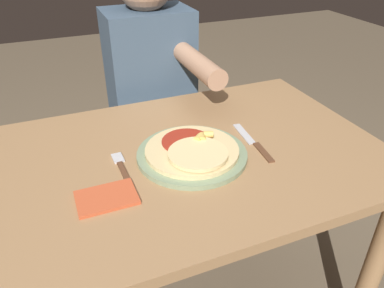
# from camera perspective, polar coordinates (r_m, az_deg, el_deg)

# --- Properties ---
(dining_table) EXTENTS (1.16, 0.73, 0.72)m
(dining_table) POSITION_cam_1_polar(r_m,az_deg,el_deg) (1.09, -2.41, -6.87)
(dining_table) COLOR #9E754C
(dining_table) RESTS_ON ground_plane
(plate) EXTENTS (0.30, 0.30, 0.01)m
(plate) POSITION_cam_1_polar(r_m,az_deg,el_deg) (1.01, 0.00, -1.59)
(plate) COLOR gray
(plate) RESTS_ON dining_table
(pizza) EXTENTS (0.25, 0.25, 0.04)m
(pizza) POSITION_cam_1_polar(r_m,az_deg,el_deg) (1.00, 0.20, -0.94)
(pizza) COLOR #E0C689
(pizza) RESTS_ON plate
(fork) EXTENTS (0.03, 0.18, 0.00)m
(fork) POSITION_cam_1_polar(r_m,az_deg,el_deg) (0.98, -10.58, -3.66)
(fork) COLOR brown
(fork) RESTS_ON dining_table
(knife) EXTENTS (0.03, 0.22, 0.00)m
(knife) POSITION_cam_1_polar(r_m,az_deg,el_deg) (1.09, 9.31, 0.23)
(knife) COLOR brown
(knife) RESTS_ON dining_table
(napkin) EXTENTS (0.14, 0.10, 0.01)m
(napkin) POSITION_cam_1_polar(r_m,az_deg,el_deg) (0.89, -12.89, -7.96)
(napkin) COLOR #C6512D
(napkin) RESTS_ON dining_table
(person_diner) EXTENTS (0.32, 0.52, 1.18)m
(person_diner) POSITION_cam_1_polar(r_m,az_deg,el_deg) (1.53, -6.10, 8.52)
(person_diner) COLOR #2D2D38
(person_diner) RESTS_ON ground_plane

